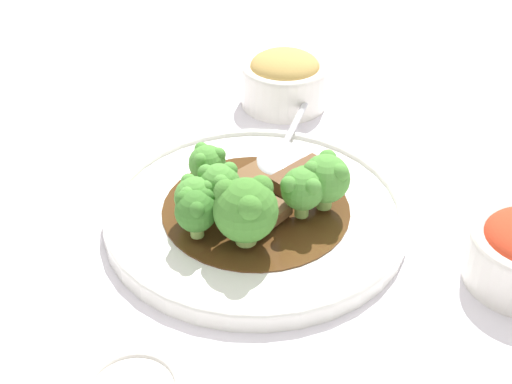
{
  "coord_description": "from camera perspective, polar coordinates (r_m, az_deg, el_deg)",
  "views": [
    {
      "loc": [
        -0.17,
        0.49,
        0.41
      ],
      "look_at": [
        0.0,
        0.0,
        0.03
      ],
      "focal_mm": 50.0,
      "sensor_mm": 36.0,
      "label": 1
    }
  ],
  "objects": [
    {
      "name": "side_bowl_appetizer",
      "position": [
        0.84,
        2.29,
        9.04
      ],
      "size": [
        0.1,
        0.1,
        0.06
      ],
      "color": "white",
      "rests_on": "ground_plane"
    },
    {
      "name": "broccoli_floret_3",
      "position": [
        0.63,
        -2.97,
        0.62
      ],
      "size": [
        0.04,
        0.04,
        0.05
      ],
      "color": "#8EB756",
      "rests_on": "main_plate"
    },
    {
      "name": "serving_spoon",
      "position": [
        0.72,
        1.96,
        3.3
      ],
      "size": [
        0.05,
        0.21,
        0.01
      ],
      "color": "#B7B7BC",
      "rests_on": "main_plate"
    },
    {
      "name": "broccoli_floret_6",
      "position": [
        0.59,
        -0.83,
        -1.35
      ],
      "size": [
        0.06,
        0.06,
        0.06
      ],
      "color": "#8EB756",
      "rests_on": "main_plate"
    },
    {
      "name": "ground_plane",
      "position": [
        0.66,
        0.0,
        -2.37
      ],
      "size": [
        4.0,
        4.0,
        0.0
      ],
      "primitive_type": "plane",
      "color": "silver"
    },
    {
      "name": "broccoli_floret_1",
      "position": [
        0.64,
        5.59,
        1.15
      ],
      "size": [
        0.04,
        0.04,
        0.05
      ],
      "color": "#7FA84C",
      "rests_on": "main_plate"
    },
    {
      "name": "beef_strip_0",
      "position": [
        0.67,
        -0.9,
        0.81
      ],
      "size": [
        0.06,
        0.08,
        0.01
      ],
      "color": "brown",
      "rests_on": "main_plate"
    },
    {
      "name": "beef_strip_2",
      "position": [
        0.68,
        3.61,
        1.23
      ],
      "size": [
        0.05,
        0.07,
        0.01
      ],
      "color": "brown",
      "rests_on": "main_plate"
    },
    {
      "name": "broccoli_floret_4",
      "position": [
        0.62,
        3.63,
        0.08
      ],
      "size": [
        0.04,
        0.04,
        0.05
      ],
      "color": "#7FA84C",
      "rests_on": "main_plate"
    },
    {
      "name": "broccoli_floret_2",
      "position": [
        0.67,
        -3.92,
        2.37
      ],
      "size": [
        0.04,
        0.04,
        0.04
      ],
      "color": "#7FA84C",
      "rests_on": "main_plate"
    },
    {
      "name": "broccoli_floret_5",
      "position": [
        0.62,
        -4.89,
        -0.35
      ],
      "size": [
        0.04,
        0.04,
        0.04
      ],
      "color": "#7FA84C",
      "rests_on": "main_plate"
    },
    {
      "name": "beef_strip_1",
      "position": [
        0.63,
        0.57,
        -1.9
      ],
      "size": [
        0.04,
        0.06,
        0.01
      ],
      "color": "brown",
      "rests_on": "main_plate"
    },
    {
      "name": "main_plate",
      "position": [
        0.66,
        0.0,
        -1.69
      ],
      "size": [
        0.28,
        0.28,
        0.02
      ],
      "color": "white",
      "rests_on": "ground_plane"
    },
    {
      "name": "broccoli_floret_0",
      "position": [
        0.6,
        -4.84,
        -1.49
      ],
      "size": [
        0.04,
        0.04,
        0.04
      ],
      "color": "#8EB756",
      "rests_on": "main_plate"
    }
  ]
}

